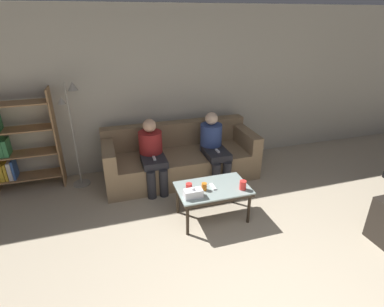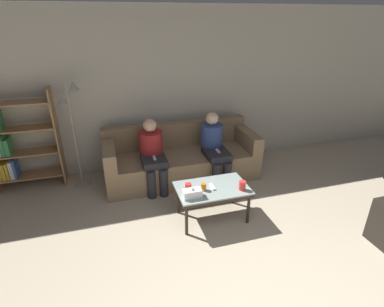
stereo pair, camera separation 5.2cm
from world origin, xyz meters
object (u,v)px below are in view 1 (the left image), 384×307
at_px(coffee_table, 213,190).
at_px(cup_near_left, 243,185).
at_px(seated_person_left_end, 152,152).
at_px(game_remote, 213,187).
at_px(bookshelf, 13,145).
at_px(cup_far_center, 204,187).
at_px(seated_person_mid_left, 214,145).
at_px(tissue_box, 193,193).
at_px(standing_lamp, 73,125).
at_px(cup_near_right, 189,188).
at_px(couch, 180,158).

distance_m(coffee_table, cup_near_left, 0.38).
bearing_deg(seated_person_left_end, coffee_table, -60.80).
bearing_deg(game_remote, bookshelf, 148.18).
bearing_deg(cup_near_left, cup_far_center, 164.70).
distance_m(coffee_table, seated_person_mid_left, 1.11).
xyz_separation_m(cup_near_left, tissue_box, (-0.64, 0.01, -0.01)).
xyz_separation_m(coffee_table, standing_lamp, (-1.65, 1.42, 0.57)).
distance_m(cup_far_center, standing_lamp, 2.15).
distance_m(cup_near_left, standing_lamp, 2.57).
distance_m(cup_near_right, game_remote, 0.32).
xyz_separation_m(bookshelf, seated_person_left_end, (1.94, -0.53, -0.15)).
bearing_deg(couch, cup_near_left, -73.03).
bearing_deg(standing_lamp, seated_person_left_end, -19.77).
bearing_deg(cup_near_left, couch, 106.97).
xyz_separation_m(standing_lamp, seated_person_mid_left, (2.04, -0.40, -0.41)).
relative_size(coffee_table, cup_near_right, 8.10).
bearing_deg(couch, seated_person_mid_left, -25.18).
height_order(coffee_table, tissue_box, tissue_box).
bearing_deg(cup_far_center, cup_near_left, -15.30).
relative_size(couch, seated_person_left_end, 2.28).
bearing_deg(seated_person_left_end, cup_near_left, -52.38).
relative_size(cup_near_left, cup_far_center, 1.25).
distance_m(coffee_table, bookshelf, 2.97).
xyz_separation_m(tissue_box, game_remote, (0.30, 0.14, -0.04)).
xyz_separation_m(bookshelf, seated_person_mid_left, (2.91, -0.54, -0.15)).
distance_m(cup_far_center, bookshelf, 2.87).
distance_m(cup_near_left, bookshelf, 3.33).
bearing_deg(cup_near_right, tissue_box, -84.58).
bearing_deg(standing_lamp, coffee_table, -40.76).
relative_size(cup_far_center, standing_lamp, 0.06).
bearing_deg(seated_person_left_end, bookshelf, 164.82).
xyz_separation_m(tissue_box, seated_person_mid_left, (0.70, 1.16, 0.07)).
distance_m(tissue_box, seated_person_mid_left, 1.35).
bearing_deg(seated_person_mid_left, standing_lamp, 168.95).
bearing_deg(seated_person_left_end, couch, 23.69).
bearing_deg(seated_person_mid_left, seated_person_left_end, 179.10).
distance_m(couch, seated_person_left_end, 0.60).
relative_size(cup_far_center, game_remote, 0.63).
bearing_deg(cup_near_left, standing_lamp, 141.61).
bearing_deg(cup_far_center, couch, 88.42).
height_order(game_remote, bookshelf, bookshelf).
relative_size(couch, game_remote, 16.06).
bearing_deg(game_remote, cup_near_right, -178.96).
bearing_deg(seated_person_mid_left, game_remote, -111.24).
height_order(cup_far_center, tissue_box, tissue_box).
height_order(tissue_box, seated_person_left_end, seated_person_left_end).
bearing_deg(tissue_box, coffee_table, 24.50).
relative_size(cup_near_left, seated_person_left_end, 0.11).
bearing_deg(cup_near_left, seated_person_mid_left, 87.07).
bearing_deg(cup_near_left, cup_near_right, 167.36).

